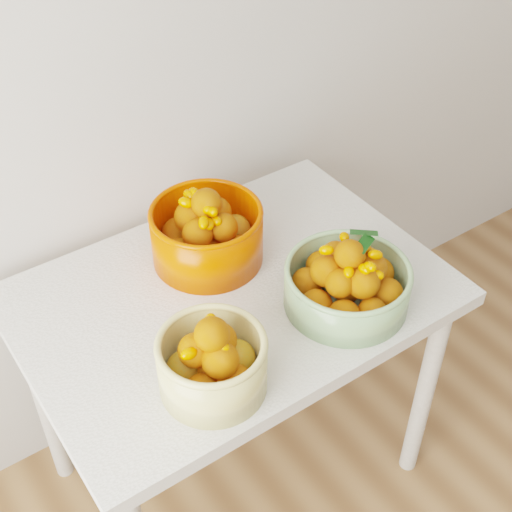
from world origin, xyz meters
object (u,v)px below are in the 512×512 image
at_px(bowl_green, 347,283).
at_px(bowl_orange, 207,233).
at_px(table, 232,319).
at_px(bowl_cream, 213,362).

distance_m(bowl_green, bowl_orange, 0.37).
bearing_deg(bowl_green, bowl_orange, 119.21).
relative_size(table, bowl_orange, 3.19).
bearing_deg(bowl_orange, bowl_cream, -119.95).
height_order(bowl_green, bowl_orange, bowl_orange).
height_order(table, bowl_cream, bowl_cream).
bearing_deg(bowl_cream, table, 49.52).
bearing_deg(bowl_orange, table, -97.58).
distance_m(bowl_cream, bowl_orange, 0.41).
relative_size(table, bowl_green, 2.89).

